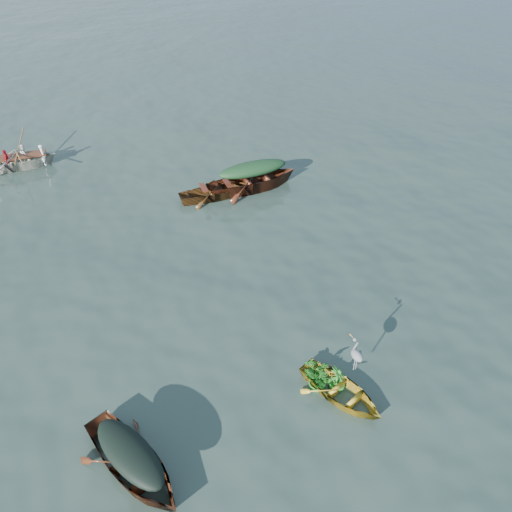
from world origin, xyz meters
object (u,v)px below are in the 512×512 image
(yellow_dinghy, at_px, (340,396))
(open_wooden_boat, at_px, (216,198))
(green_tarp_boat, at_px, (253,189))
(heron, at_px, (356,359))
(rowed_boat, at_px, (19,168))
(dark_covered_boat, at_px, (135,471))

(yellow_dinghy, distance_m, open_wooden_boat, 10.07)
(green_tarp_boat, xyz_separation_m, heron, (-1.97, -9.77, 0.82))
(green_tarp_boat, distance_m, heron, 10.00)
(open_wooden_boat, height_order, heron, heron)
(open_wooden_boat, bearing_deg, rowed_boat, 52.62)
(yellow_dinghy, height_order, heron, heron)
(dark_covered_boat, distance_m, heron, 5.47)
(yellow_dinghy, distance_m, dark_covered_boat, 4.91)
(yellow_dinghy, height_order, dark_covered_boat, dark_covered_boat)
(dark_covered_boat, distance_m, rowed_boat, 15.80)
(open_wooden_boat, relative_size, heron, 4.34)
(open_wooden_boat, height_order, rowed_boat, rowed_boat)
(rowed_boat, distance_m, heron, 17.05)
(dark_covered_boat, bearing_deg, heron, -19.67)
(heron, bearing_deg, dark_covered_boat, 160.24)
(dark_covered_boat, relative_size, rowed_boat, 0.86)
(open_wooden_boat, xyz_separation_m, rowed_boat, (-6.69, 6.02, 0.00))
(dark_covered_boat, distance_m, green_tarp_boat, 12.20)
(heron, bearing_deg, rowed_boat, 92.46)
(yellow_dinghy, relative_size, heron, 3.02)
(green_tarp_boat, relative_size, rowed_boat, 1.16)
(yellow_dinghy, xyz_separation_m, rowed_boat, (-5.79, 16.05, 0.00))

